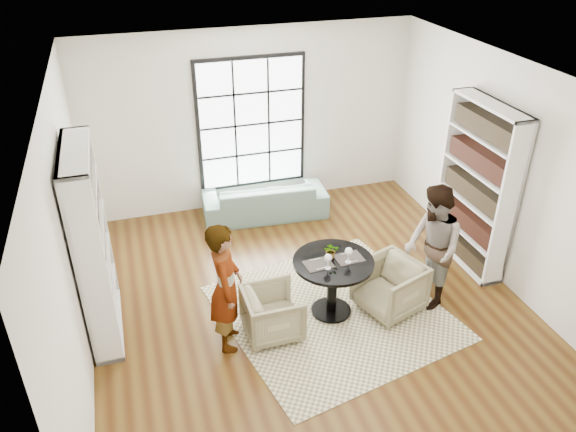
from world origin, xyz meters
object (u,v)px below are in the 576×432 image
object	(u,v)px
person_left	(226,287)
wine_glass_left	(328,258)
sofa	(265,199)
armchair_right	(390,287)
person_right	(433,247)
armchair_left	(273,313)
wine_glass_right	(349,252)
flower_centerpiece	(331,251)
pedestal_table	(333,275)

from	to	relation	value
person_left	wine_glass_left	xyz separation A→B (m)	(1.26, 0.03, 0.13)
sofa	armchair_right	distance (m)	3.00
sofa	person_right	xyz separation A→B (m)	(1.44, -2.86, 0.54)
armchair_right	person_left	size ratio (longest dim) A/B	0.46
armchair_left	wine_glass_right	xyz separation A→B (m)	(0.99, 0.07, 0.65)
flower_centerpiece	armchair_right	bearing A→B (deg)	-16.21
armchair_left	flower_centerpiece	bearing A→B (deg)	-74.72
wine_glass_left	wine_glass_right	world-z (taller)	wine_glass_right
person_left	flower_centerpiece	distance (m)	1.40
pedestal_table	wine_glass_right	world-z (taller)	wine_glass_right
person_left	wine_glass_right	bearing A→B (deg)	-75.59
wine_glass_left	flower_centerpiece	size ratio (longest dim) A/B	1.00
pedestal_table	wine_glass_right	xyz separation A→B (m)	(0.16, -0.09, 0.38)
person_left	person_right	bearing A→B (deg)	-77.85
pedestal_table	sofa	bearing A→B (deg)	93.23
sofa	wine_glass_right	bearing A→B (deg)	100.59
pedestal_table	wine_glass_right	bearing A→B (deg)	-29.65
person_right	armchair_right	bearing A→B (deg)	-82.20
person_left	wine_glass_left	distance (m)	1.26
sofa	armchair_right	world-z (taller)	armchair_right
person_left	wine_glass_right	distance (m)	1.55
sofa	person_left	size ratio (longest dim) A/B	1.24
armchair_left	wine_glass_right	size ratio (longest dim) A/B	3.23
sofa	person_right	size ratio (longest dim) A/B	1.22
armchair_right	person_right	distance (m)	0.74
sofa	wine_glass_left	distance (m)	2.93
armchair_left	armchair_right	bearing A→B (deg)	-89.86
person_left	wine_glass_right	size ratio (longest dim) A/B	7.74
pedestal_table	person_right	world-z (taller)	person_right
sofa	person_left	xyz separation A→B (m)	(-1.23, -2.88, 0.53)
sofa	person_left	distance (m)	3.18
person_right	wine_glass_left	xyz separation A→B (m)	(-1.42, 0.01, 0.11)
person_right	wine_glass_right	world-z (taller)	person_right
sofa	armchair_right	xyz separation A→B (m)	(0.89, -2.86, 0.04)
person_left	flower_centerpiece	xyz separation A→B (m)	(1.38, 0.24, 0.08)
person_right	wine_glass_left	bearing A→B (deg)	-82.48
person_left	person_right	xyz separation A→B (m)	(2.67, 0.02, 0.01)
pedestal_table	wine_glass_right	size ratio (longest dim) A/B	4.75
wine_glass_right	sofa	bearing A→B (deg)	96.31
armchair_left	armchair_right	size ratio (longest dim) A/B	0.91
armchair_right	person_right	bearing A→B (deg)	70.79
person_right	flower_centerpiece	world-z (taller)	person_right
sofa	armchair_left	world-z (taller)	armchair_left
person_right	wine_glass_right	bearing A→B (deg)	-84.87
person_right	wine_glass_right	xyz separation A→B (m)	(-1.13, 0.05, 0.12)
person_left	wine_glass_right	world-z (taller)	person_left
armchair_left	wine_glass_right	bearing A→B (deg)	-86.41
armchair_left	wine_glass_left	world-z (taller)	wine_glass_left
person_left	armchair_right	bearing A→B (deg)	-77.74
person_right	flower_centerpiece	distance (m)	1.31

